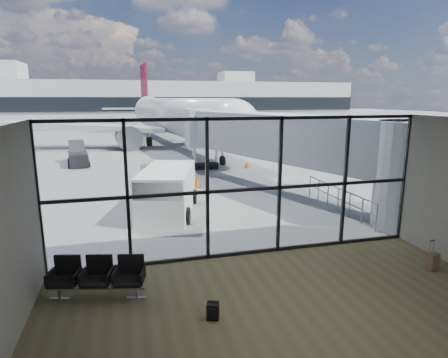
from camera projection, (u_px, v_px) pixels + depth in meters
name	position (u px, v px, depth m)	size (l,w,h in m)	color
ground	(153.00, 136.00, 50.15)	(220.00, 220.00, 0.00)	slate
lounge_shell	(320.00, 225.00, 7.24)	(12.02, 8.01, 4.51)	brown
glass_curtain_wall	(244.00, 188.00, 11.87)	(12.10, 0.12, 4.50)	white
jet_bridge	(292.00, 143.00, 19.66)	(8.00, 16.50, 4.33)	#A7A9AD
apron_railing	(338.00, 196.00, 16.89)	(0.06, 5.46, 1.11)	gray
far_terminal	(140.00, 103.00, 69.87)	(80.00, 12.20, 11.00)	#A0A19D
tree_4	(32.00, 97.00, 74.05)	(5.61, 5.61, 8.07)	#382619
tree_5	(65.00, 94.00, 75.41)	(6.27, 6.27, 9.03)	#382619
seating_row	(98.00, 275.00, 9.64)	(2.41, 1.18, 1.07)	gray
backpack	(213.00, 311.00, 8.68)	(0.33, 0.33, 0.42)	black
suitcase	(433.00, 261.00, 11.19)	(0.37, 0.29, 0.90)	#7E6446
airliner	(173.00, 116.00, 41.57)	(33.25, 38.68, 9.99)	silver
service_van	(167.00, 191.00, 16.47)	(3.19, 5.01, 2.02)	white
belt_loader	(78.00, 158.00, 28.52)	(1.87, 3.93, 1.74)	black
traffic_cone_a	(145.00, 169.00, 25.72)	(0.41, 0.41, 0.59)	#D0690A
traffic_cone_b	(197.00, 182.00, 21.59)	(0.46, 0.46, 0.66)	#DB5D0B
traffic_cone_c	(247.00, 164.00, 27.56)	(0.38, 0.38, 0.54)	#DC510B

